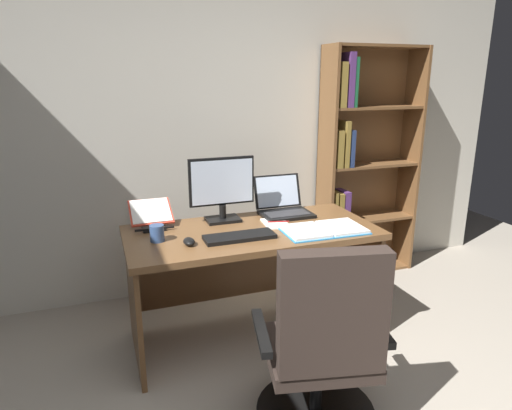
{
  "coord_description": "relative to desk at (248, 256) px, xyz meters",
  "views": [
    {
      "loc": [
        -0.93,
        -0.98,
        1.67
      ],
      "look_at": [
        -0.05,
        1.48,
        0.93
      ],
      "focal_mm": 31.6,
      "sensor_mm": 36.0,
      "label": 1
    }
  ],
  "objects": [
    {
      "name": "notepad",
      "position": [
        0.18,
        -0.02,
        0.22
      ],
      "size": [
        0.17,
        0.22,
        0.01
      ],
      "primitive_type": "cube",
      "rotation": [
        0.0,
        0.0,
        -0.09
      ],
      "color": "white",
      "rests_on": "desk"
    },
    {
      "name": "office_chair",
      "position": [
        0.04,
        -0.97,
        -0.13
      ],
      "size": [
        0.68,
        0.6,
        0.98
      ],
      "rotation": [
        0.0,
        0.0,
        -0.22
      ],
      "color": "black",
      "rests_on": "ground"
    },
    {
      "name": "reading_stand_with_book",
      "position": [
        -0.58,
        0.23,
        0.28
      ],
      "size": [
        0.27,
        0.3,
        0.14
      ],
      "color": "black",
      "rests_on": "desk"
    },
    {
      "name": "open_binder",
      "position": [
        0.4,
        -0.26,
        0.22
      ],
      "size": [
        0.51,
        0.31,
        0.02
      ],
      "rotation": [
        0.0,
        0.0,
        -0.03
      ],
      "color": "#2D84C6",
      "rests_on": "desk"
    },
    {
      "name": "monitor",
      "position": [
        -0.12,
        0.16,
        0.42
      ],
      "size": [
        0.43,
        0.16,
        0.42
      ],
      "color": "black",
      "rests_on": "desk"
    },
    {
      "name": "laptop",
      "position": [
        0.31,
        0.17,
        0.26
      ],
      "size": [
        0.34,
        0.33,
        0.25
      ],
      "color": "black",
      "rests_on": "desk"
    },
    {
      "name": "bookshelf",
      "position": [
        1.2,
        0.64,
        0.36
      ],
      "size": [
        0.85,
        0.28,
        1.92
      ],
      "color": "brown",
      "rests_on": "ground"
    },
    {
      "name": "computer_mouse",
      "position": [
        -0.42,
        -0.21,
        0.23
      ],
      "size": [
        0.06,
        0.1,
        0.04
      ],
      "primitive_type": "ellipsoid",
      "color": "black",
      "rests_on": "desk"
    },
    {
      "name": "coffee_mug",
      "position": [
        -0.58,
        -0.09,
        0.26
      ],
      "size": [
        0.08,
        0.08,
        0.1
      ],
      "primitive_type": "cylinder",
      "color": "#334C7A",
      "rests_on": "desk"
    },
    {
      "name": "wall_back",
      "position": [
        0.06,
        0.84,
        0.84
      ],
      "size": [
        5.1,
        0.12,
        2.76
      ],
      "primitive_type": "cube",
      "color": "beige",
      "rests_on": "ground"
    },
    {
      "name": "pen",
      "position": [
        0.2,
        -0.02,
        0.22
      ],
      "size": [
        0.14,
        0.04,
        0.01
      ],
      "primitive_type": "cylinder",
      "rotation": [
        0.0,
        1.57,
        -0.25
      ],
      "color": "maroon",
      "rests_on": "notepad"
    },
    {
      "name": "keyboard",
      "position": [
        -0.12,
        -0.21,
        0.22
      ],
      "size": [
        0.42,
        0.15,
        0.02
      ],
      "primitive_type": "cube",
      "color": "black",
      "rests_on": "desk"
    },
    {
      "name": "desk",
      "position": [
        0.0,
        0.0,
        0.0
      ],
      "size": [
        1.55,
        0.72,
        0.76
      ],
      "color": "brown",
      "rests_on": "ground"
    }
  ]
}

